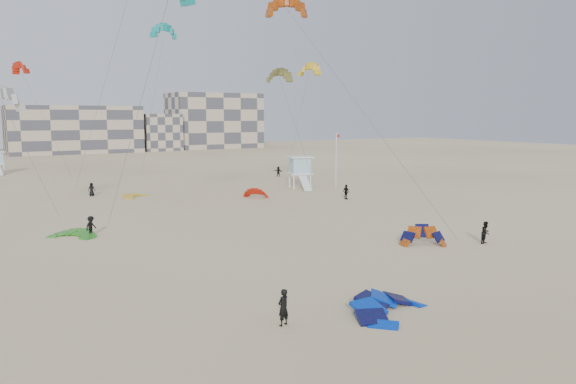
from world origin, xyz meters
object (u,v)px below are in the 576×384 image
kitesurfer_main (283,307)px  lifeguard_tower_near (300,172)px  kite_ground_orange (423,245)px  kite_ground_blue (390,313)px

kitesurfer_main → lifeguard_tower_near: lifeguard_tower_near is taller
kite_ground_orange → lifeguard_tower_near: size_ratio=0.55×
kite_ground_orange → lifeguard_tower_near: 34.32m
kite_ground_orange → kite_ground_blue: bearing=-108.6°
lifeguard_tower_near → kite_ground_blue: bearing=-99.9°
kite_ground_blue → kitesurfer_main: kitesurfer_main is taller
kite_ground_orange → lifeguard_tower_near: bearing=105.0°
kite_ground_blue → kitesurfer_main: 5.55m
kite_ground_blue → kitesurfer_main: (-5.35, 1.21, 0.86)m
kite_ground_orange → kitesurfer_main: 19.07m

